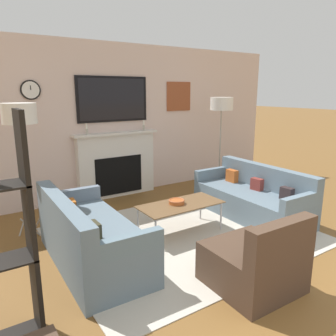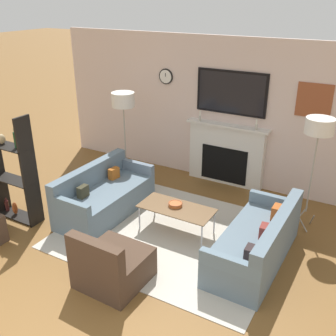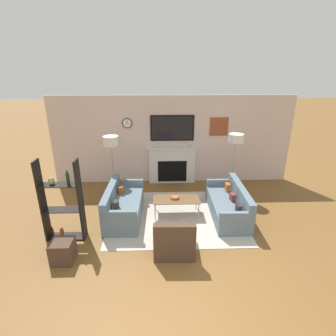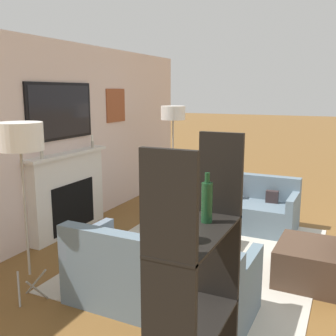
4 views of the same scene
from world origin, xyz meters
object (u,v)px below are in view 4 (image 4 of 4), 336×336
(couch_left, at_px, (158,279))
(floor_lamp_left, at_px, (20,139))
(armchair, at_px, (320,260))
(floor_lamp_right, at_px, (173,115))
(decorative_bowl, at_px, (194,221))
(couch_right, at_px, (234,207))
(coffee_table, at_px, (198,225))
(shelf_unit, at_px, (196,303))

(couch_left, relative_size, floor_lamp_left, 1.01)
(armchair, bearing_deg, floor_lamp_right, 54.34)
(floor_lamp_left, bearing_deg, decorative_bowl, -32.64)
(couch_right, bearing_deg, coffee_table, 175.69)
(floor_lamp_left, distance_m, floor_lamp_right, 3.38)
(armchair, xyz_separation_m, floor_lamp_left, (-1.56, 2.53, 1.33))
(shelf_unit, bearing_deg, couch_left, 35.68)
(couch_left, relative_size, shelf_unit, 1.00)
(couch_left, height_order, floor_lamp_right, floor_lamp_right)
(floor_lamp_left, height_order, shelf_unit, shelf_unit)
(armchair, bearing_deg, floor_lamp_left, 121.63)
(armchair, height_order, floor_lamp_right, floor_lamp_right)
(coffee_table, distance_m, floor_lamp_left, 2.35)
(floor_lamp_left, bearing_deg, armchair, -58.37)
(couch_right, height_order, armchair, armchair)
(decorative_bowl, distance_m, floor_lamp_left, 2.27)
(decorative_bowl, height_order, floor_lamp_left, floor_lamp_left)
(armchair, xyz_separation_m, floor_lamp_right, (1.82, 2.53, 1.37))
(coffee_table, distance_m, floor_lamp_right, 2.36)
(floor_lamp_right, bearing_deg, floor_lamp_left, 180.00)
(couch_right, distance_m, decorative_bowl, 1.35)
(coffee_table, relative_size, shelf_unit, 0.64)
(coffee_table, relative_size, decorative_bowl, 5.24)
(armchair, relative_size, floor_lamp_left, 0.46)
(couch_right, bearing_deg, decorative_bowl, 174.26)
(armchair, distance_m, coffee_table, 1.45)
(floor_lamp_left, distance_m, shelf_unit, 2.26)
(floor_lamp_right, relative_size, shelf_unit, 1.01)
(decorative_bowl, distance_m, shelf_unit, 2.59)
(couch_right, distance_m, coffee_table, 1.30)
(armchair, relative_size, decorative_bowl, 3.73)
(decorative_bowl, xyz_separation_m, floor_lamp_left, (-1.66, 1.06, 1.14))
(coffee_table, xyz_separation_m, floor_lamp_left, (-1.70, 1.10, 1.20))
(couch_right, distance_m, armchair, 1.96)
(coffee_table, distance_m, decorative_bowl, 0.08)
(couch_right, xyz_separation_m, armchair, (-1.43, -1.34, -0.01))
(couch_left, xyz_separation_m, armchair, (1.17, -1.34, -0.03))
(armchair, bearing_deg, shelf_unit, 166.87)
(armchair, bearing_deg, couch_left, 131.10)
(shelf_unit, bearing_deg, floor_lamp_right, 25.96)
(couch_left, distance_m, coffee_table, 1.31)
(couch_left, distance_m, shelf_unit, 1.48)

